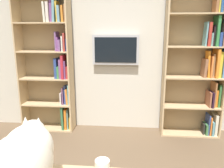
{
  "coord_description": "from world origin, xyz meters",
  "views": [
    {
      "loc": [
        -0.21,
        1.17,
        1.53
      ],
      "look_at": [
        -0.0,
        -1.09,
        0.99
      ],
      "focal_mm": 34.87,
      "sensor_mm": 36.0,
      "label": 1
    }
  ],
  "objects": [
    {
      "name": "wall_back",
      "position": [
        0.0,
        -2.23,
        1.35
      ],
      "size": [
        4.52,
        0.06,
        2.7
      ],
      "primitive_type": "cube",
      "color": "beige",
      "rests_on": "ground"
    },
    {
      "name": "cat",
      "position": [
        0.28,
        0.35,
        0.95
      ],
      "size": [
        0.27,
        0.67,
        0.36
      ],
      "color": "silver",
      "rests_on": "desk"
    },
    {
      "name": "bookshelf_left",
      "position": [
        -1.22,
        -2.06,
        1.12
      ],
      "size": [
        0.86,
        0.28,
        2.23
      ],
      "color": "tan",
      "rests_on": "ground"
    },
    {
      "name": "coffee_mug",
      "position": [
        -0.06,
        0.13,
        0.81
      ],
      "size": [
        0.08,
        0.08,
        0.1
      ],
      "primitive_type": "cylinder",
      "color": "white",
      "rests_on": "desk"
    },
    {
      "name": "bookshelf_right",
      "position": [
        1.02,
        -2.06,
        1.07
      ],
      "size": [
        0.81,
        0.28,
        2.09
      ],
      "color": "tan",
      "rests_on": "ground"
    },
    {
      "name": "wall_mounted_tv",
      "position": [
        0.04,
        -2.15,
        1.28
      ],
      "size": [
        0.7,
        0.07,
        0.45
      ],
      "color": "#B7B7BC"
    }
  ]
}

